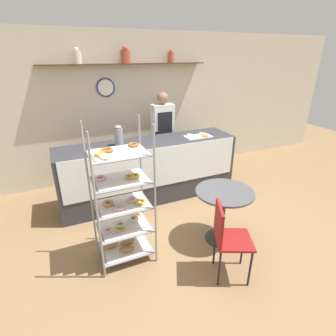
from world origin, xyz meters
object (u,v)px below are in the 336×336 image
Objects in this scene: person_worker at (163,133)px; donut_tray_counter at (198,136)px; cafe_chair at (226,234)px; cafe_table at (224,203)px; pastry_rack at (122,207)px; coffee_carafe at (119,136)px.

person_worker is 0.79m from donut_tray_counter.
donut_tray_counter reaches higher than cafe_chair.
person_worker is 1.89× the size of cafe_chair.
cafe_chair is at bearing -98.24° from person_worker.
person_worker is 2.11m from cafe_table.
pastry_rack is 1.00× the size of person_worker.
pastry_rack is at bearing -144.60° from donut_tray_counter.
person_worker is at bearing 31.56° from coffee_carafe.
donut_tray_counter is (0.40, 1.38, 0.47)m from cafe_table.
person_worker reaches higher than cafe_table.
pastry_rack reaches higher than coffee_carafe.
pastry_rack is 5.40× the size of coffee_carafe.
cafe_chair is at bearing -37.83° from pastry_rack.
coffee_carafe is at bearing 41.64° from cafe_chair.
cafe_table is 1.85m from coffee_carafe.
donut_tray_counter is (1.66, 1.18, 0.31)m from pastry_rack.
coffee_carafe is at bearing 175.92° from donut_tray_counter.
coffee_carafe is at bearing 75.84° from pastry_rack.
pastry_rack is 1.39m from coffee_carafe.
pastry_rack is 2.30m from person_worker.
cafe_table is at bearing -57.46° from coffee_carafe.
person_worker reaches higher than cafe_chair.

